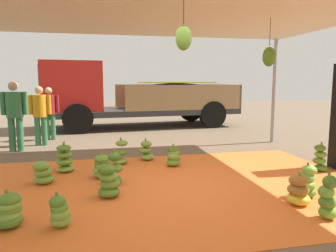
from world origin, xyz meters
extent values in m
plane|color=brown|center=(0.00, 3.00, 0.00)|extent=(40.00, 40.00, 0.00)
cube|color=orange|center=(0.00, 0.00, 0.01)|extent=(6.76, 4.38, 0.01)
cylinder|color=#9EA0A5|center=(3.80, 3.30, 1.44)|extent=(0.10, 0.10, 2.88)
cube|color=beige|center=(0.00, 0.00, 2.91)|extent=(8.00, 7.00, 0.06)
cylinder|color=#4C422D|center=(0.25, -0.26, 2.71)|extent=(0.01, 0.01, 0.34)
ellipsoid|color=#60932D|center=(0.25, -0.26, 2.34)|extent=(0.24, 0.24, 0.36)
cylinder|color=#4C422D|center=(2.12, 0.63, 2.62)|extent=(0.01, 0.01, 0.51)
ellipsoid|color=#477523|center=(2.12, 0.63, 2.16)|extent=(0.24, 0.24, 0.36)
ellipsoid|color=#75A83D|center=(-0.97, 0.71, 0.09)|extent=(0.45, 0.45, 0.16)
ellipsoid|color=#75A83D|center=(-0.99, 0.71, 0.15)|extent=(0.33, 0.33, 0.16)
ellipsoid|color=#60932D|center=(-0.97, 0.71, 0.22)|extent=(0.41, 0.41, 0.16)
ellipsoid|color=#518428|center=(-0.97, 0.74, 0.28)|extent=(0.37, 0.37, 0.16)
ellipsoid|color=#60932D|center=(-0.98, 0.73, 0.34)|extent=(0.37, 0.37, 0.16)
cylinder|color=olive|center=(-0.99, 0.72, 0.40)|extent=(0.04, 0.04, 0.12)
ellipsoid|color=#75A83D|center=(-1.47, -1.19, 0.09)|extent=(0.34, 0.34, 0.16)
ellipsoid|color=#75A83D|center=(-1.48, -1.21, 0.17)|extent=(0.26, 0.26, 0.16)
ellipsoid|color=#60932D|center=(-1.48, -1.20, 0.24)|extent=(0.29, 0.29, 0.16)
ellipsoid|color=#518428|center=(-1.50, -1.21, 0.32)|extent=(0.28, 0.28, 0.16)
cylinder|color=olive|center=(-1.50, -1.22, 0.38)|extent=(0.04, 0.04, 0.12)
ellipsoid|color=#518428|center=(-0.89, -0.30, 0.09)|extent=(0.34, 0.34, 0.16)
ellipsoid|color=#60932D|center=(-0.87, -0.26, 0.20)|extent=(0.37, 0.37, 0.16)
ellipsoid|color=#6B9E38|center=(-0.89, -0.27, 0.31)|extent=(0.33, 0.33, 0.16)
ellipsoid|color=#477523|center=(-0.92, -0.29, 0.42)|extent=(0.34, 0.34, 0.16)
cylinder|color=olive|center=(-0.90, -0.28, 0.48)|extent=(0.04, 0.04, 0.12)
ellipsoid|color=#477523|center=(3.11, 0.29, 0.07)|extent=(0.26, 0.26, 0.13)
ellipsoid|color=#60932D|center=(3.10, 0.33, 0.20)|extent=(0.30, 0.30, 0.13)
ellipsoid|color=#60932D|center=(3.12, 0.32, 0.33)|extent=(0.26, 0.26, 0.13)
ellipsoid|color=#477523|center=(3.09, 0.31, 0.46)|extent=(0.29, 0.29, 0.13)
cylinder|color=olive|center=(3.11, 0.31, 0.52)|extent=(0.04, 0.04, 0.12)
ellipsoid|color=#518428|center=(1.97, -0.90, 0.09)|extent=(0.31, 0.31, 0.16)
ellipsoid|color=#60932D|center=(1.95, -0.92, 0.20)|extent=(0.34, 0.34, 0.16)
ellipsoid|color=#6B9E38|center=(1.96, -0.89, 0.30)|extent=(0.31, 0.31, 0.16)
ellipsoid|color=#75A83D|center=(2.01, -0.89, 0.41)|extent=(0.30, 0.30, 0.16)
cylinder|color=olive|center=(1.98, -0.89, 0.47)|extent=(0.04, 0.04, 0.12)
ellipsoid|color=#75A83D|center=(0.00, 1.87, 0.08)|extent=(0.40, 0.40, 0.14)
ellipsoid|color=#6B9E38|center=(-0.05, 1.89, 0.22)|extent=(0.38, 0.38, 0.14)
ellipsoid|color=#75A83D|center=(-0.02, 1.87, 0.37)|extent=(0.32, 0.32, 0.14)
cylinder|color=olive|center=(-0.03, 1.87, 0.43)|extent=(0.04, 0.04, 0.12)
ellipsoid|color=#60932D|center=(1.75, -1.65, 0.09)|extent=(0.27, 0.27, 0.17)
ellipsoid|color=#477523|center=(1.73, -1.65, 0.22)|extent=(0.28, 0.28, 0.17)
ellipsoid|color=#6B9E38|center=(1.72, -1.63, 0.35)|extent=(0.24, 0.24, 0.17)
ellipsoid|color=#477523|center=(1.75, -1.66, 0.48)|extent=(0.23, 0.23, 0.17)
cylinder|color=olive|center=(1.73, -1.65, 0.54)|extent=(0.04, 0.04, 0.12)
ellipsoid|color=#60932D|center=(0.43, 1.23, 0.09)|extent=(0.30, 0.30, 0.15)
ellipsoid|color=#477523|center=(0.45, 1.25, 0.15)|extent=(0.27, 0.27, 0.15)
ellipsoid|color=#75A83D|center=(0.44, 1.25, 0.21)|extent=(0.34, 0.34, 0.15)
ellipsoid|color=#6B9E38|center=(0.46, 1.28, 0.27)|extent=(0.32, 0.32, 0.15)
ellipsoid|color=#477523|center=(0.45, 1.29, 0.34)|extent=(0.30, 0.30, 0.15)
cylinder|color=olive|center=(0.44, 1.26, 0.40)|extent=(0.04, 0.04, 0.12)
ellipsoid|color=gold|center=(1.67, -1.15, 0.09)|extent=(0.43, 0.43, 0.17)
ellipsoid|color=#996628|center=(1.67, -1.14, 0.22)|extent=(0.41, 0.41, 0.17)
ellipsoid|color=#996628|center=(1.67, -1.13, 0.35)|extent=(0.37, 0.37, 0.17)
cylinder|color=olive|center=(1.68, -1.14, 0.41)|extent=(0.04, 0.04, 0.12)
ellipsoid|color=#6B9E38|center=(-1.93, 0.58, 0.09)|extent=(0.37, 0.37, 0.16)
ellipsoid|color=#6B9E38|center=(-1.95, 0.57, 0.21)|extent=(0.43, 0.43, 0.16)
ellipsoid|color=#6B9E38|center=(-1.96, 0.53, 0.33)|extent=(0.30, 0.30, 0.16)
cylinder|color=olive|center=(-1.94, 0.55, 0.39)|extent=(0.04, 0.04, 0.12)
ellipsoid|color=#75A83D|center=(-0.61, 1.64, 0.07)|extent=(0.38, 0.38, 0.13)
ellipsoid|color=#518428|center=(-0.59, 1.63, 0.26)|extent=(0.36, 0.36, 0.13)
ellipsoid|color=#6B9E38|center=(-0.56, 1.67, 0.44)|extent=(0.32, 0.32, 0.13)
cylinder|color=olive|center=(-0.58, 1.64, 0.50)|extent=(0.04, 0.04, 0.12)
ellipsoid|color=#75A83D|center=(-1.65, 1.25, 0.07)|extent=(0.45, 0.45, 0.12)
ellipsoid|color=#60932D|center=(-1.67, 1.25, 0.21)|extent=(0.31, 0.31, 0.12)
ellipsoid|color=#60932D|center=(-1.67, 1.26, 0.34)|extent=(0.40, 0.40, 0.12)
ellipsoid|color=#518428|center=(-1.67, 1.23, 0.47)|extent=(0.38, 0.38, 0.12)
cylinder|color=olive|center=(-1.66, 1.25, 0.53)|extent=(0.04, 0.04, 0.12)
ellipsoid|color=#518428|center=(-0.79, 0.30, 0.08)|extent=(0.35, 0.35, 0.14)
ellipsoid|color=#60932D|center=(-0.75, 0.29, 0.28)|extent=(0.33, 0.33, 0.14)
ellipsoid|color=#477523|center=(-0.77, 0.29, 0.47)|extent=(0.29, 0.29, 0.14)
cylinder|color=olive|center=(-0.78, 0.32, 0.53)|extent=(0.04, 0.04, 0.12)
ellipsoid|color=#518428|center=(-2.08, -1.08, 0.09)|extent=(0.40, 0.40, 0.17)
ellipsoid|color=#75A83D|center=(-2.09, -1.08, 0.15)|extent=(0.38, 0.38, 0.17)
ellipsoid|color=#60932D|center=(-2.08, -1.05, 0.21)|extent=(0.43, 0.43, 0.17)
ellipsoid|color=#75A83D|center=(-2.07, -1.07, 0.27)|extent=(0.41, 0.41, 0.17)
ellipsoid|color=#518428|center=(-2.06, -1.06, 0.33)|extent=(0.32, 0.32, 0.17)
cylinder|color=olive|center=(-2.08, -1.05, 0.39)|extent=(0.04, 0.04, 0.12)
cube|color=#2D2D2D|center=(0.62, 7.33, 0.60)|extent=(7.31, 3.07, 0.20)
cube|color=red|center=(-1.94, 7.10, 1.55)|extent=(2.18, 2.43, 1.70)
cube|color=#232D38|center=(-2.94, 7.02, 1.89)|extent=(0.20, 1.96, 0.75)
cube|color=#99754C|center=(2.07, 6.26, 1.15)|extent=(4.40, 0.47, 0.90)
cube|color=#99754C|center=(1.86, 8.63, 1.15)|extent=(4.40, 0.47, 0.90)
cube|color=#99754C|center=(4.12, 7.64, 1.15)|extent=(0.30, 2.46, 0.90)
ellipsoid|color=#518428|center=(1.96, 7.45, 1.18)|extent=(4.05, 2.40, 0.96)
cube|color=yellow|center=(1.96, 7.45, 1.68)|extent=(2.80, 2.09, 0.04)
cylinder|color=black|center=(-1.70, 5.99, 0.50)|extent=(1.02, 0.37, 1.00)
cylinder|color=black|center=(-1.89, 8.24, 0.50)|extent=(1.02, 0.37, 1.00)
cylinder|color=black|center=(3.13, 6.42, 0.50)|extent=(1.02, 0.37, 1.00)
cylinder|color=black|center=(2.93, 8.67, 0.50)|extent=(1.02, 0.37, 1.00)
cylinder|color=#337A4C|center=(-2.64, 4.18, 0.39)|extent=(0.15, 0.15, 0.78)
cylinder|color=#337A4C|center=(-2.46, 4.18, 0.39)|extent=(0.15, 0.15, 0.78)
cylinder|color=orange|center=(-2.55, 4.18, 1.07)|extent=(0.36, 0.36, 0.58)
cylinder|color=orange|center=(-2.78, 4.18, 1.10)|extent=(0.11, 0.11, 0.52)
cylinder|color=orange|center=(-2.32, 4.18, 1.10)|extent=(0.11, 0.11, 0.52)
sphere|color=tan|center=(-2.55, 4.18, 1.48)|extent=(0.21, 0.21, 0.21)
cylinder|color=#337A4C|center=(-3.11, 3.47, 0.42)|extent=(0.16, 0.16, 0.84)
cylinder|color=#337A4C|center=(-2.92, 3.47, 0.42)|extent=(0.16, 0.16, 0.84)
cylinder|color=#337A4C|center=(-3.01, 3.47, 1.15)|extent=(0.38, 0.38, 0.63)
cylinder|color=#337A4C|center=(-3.27, 3.47, 1.19)|extent=(0.12, 0.12, 0.56)
cylinder|color=#337A4C|center=(-2.76, 3.47, 1.19)|extent=(0.12, 0.12, 0.56)
sphere|color=tan|center=(-3.01, 3.47, 1.60)|extent=(0.23, 0.23, 0.23)
cylinder|color=#337A4C|center=(-2.52, 5.03, 0.38)|extent=(0.14, 0.14, 0.76)
cylinder|color=#337A4C|center=(-2.35, 5.03, 0.38)|extent=(0.14, 0.14, 0.76)
cylinder|color=maroon|center=(-2.43, 5.03, 1.04)|extent=(0.35, 0.35, 0.57)
cylinder|color=maroon|center=(-2.66, 5.03, 1.07)|extent=(0.11, 0.11, 0.50)
cylinder|color=maroon|center=(-2.21, 5.03, 1.07)|extent=(0.11, 0.11, 0.50)
sphere|color=tan|center=(-2.43, 5.03, 1.45)|extent=(0.20, 0.20, 0.20)
camera|label=1|loc=(-0.99, -5.00, 1.70)|focal=34.71mm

